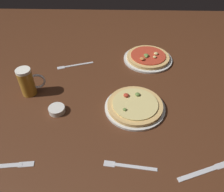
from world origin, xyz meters
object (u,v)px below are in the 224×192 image
at_px(ramekin_sauce, 57,110).
at_px(fork_spare, 129,166).
at_px(knife_right, 205,171).
at_px(knife_spare, 6,166).
at_px(pizza_plate_far, 148,58).
at_px(pizza_plate_near, 135,106).
at_px(beer_mug_dark, 28,82).
at_px(fork_left, 74,65).

height_order(ramekin_sauce, fork_spare, ramekin_sauce).
distance_m(ramekin_sauce, knife_right, 0.70).
relative_size(ramekin_sauce, knife_spare, 0.37).
height_order(pizza_plate_far, fork_spare, pizza_plate_far).
distance_m(pizza_plate_near, knife_spare, 0.61).
bearing_deg(pizza_plate_near, knife_spare, -147.29).
bearing_deg(pizza_plate_far, pizza_plate_near, -103.32).
distance_m(pizza_plate_near, fork_spare, 0.32).
xyz_separation_m(pizza_plate_far, beer_mug_dark, (-0.65, -0.34, 0.06)).
bearing_deg(beer_mug_dark, pizza_plate_near, -10.35).
bearing_deg(pizza_plate_far, beer_mug_dark, -152.54).
bearing_deg(fork_left, beer_mug_dark, -126.33).
xyz_separation_m(ramekin_sauce, fork_left, (0.02, 0.40, -0.01)).
distance_m(ramekin_sauce, fork_left, 0.40).
bearing_deg(ramekin_sauce, pizza_plate_far, 44.37).
bearing_deg(fork_spare, ramekin_sauce, 139.97).
bearing_deg(pizza_plate_far, fork_spare, -100.57).
bearing_deg(fork_left, pizza_plate_near, -45.49).
distance_m(fork_left, knife_spare, 0.71).
distance_m(ramekin_sauce, knife_spare, 0.33).
bearing_deg(knife_spare, fork_left, 76.96).
relative_size(pizza_plate_far, fork_spare, 1.47).
relative_size(fork_left, fork_spare, 1.05).
relative_size(pizza_plate_far, beer_mug_dark, 2.02).
xyz_separation_m(pizza_plate_near, pizza_plate_far, (0.10, 0.44, -0.00)).
distance_m(pizza_plate_near, knife_right, 0.42).
bearing_deg(knife_right, fork_left, 131.14).
height_order(ramekin_sauce, knife_right, ramekin_sauce).
relative_size(beer_mug_dark, knife_spare, 0.70).
height_order(beer_mug_dark, fork_left, beer_mug_dark).
height_order(pizza_plate_near, ramekin_sauce, pizza_plate_near).
height_order(pizza_plate_near, knife_spare, pizza_plate_near).
bearing_deg(ramekin_sauce, pizza_plate_near, 5.06).
height_order(fork_spare, knife_spare, same).
height_order(pizza_plate_far, fork_left, pizza_plate_far).
xyz_separation_m(pizza_plate_far, knife_spare, (-0.62, -0.77, -0.01)).
distance_m(pizza_plate_far, ramekin_sauce, 0.68).
bearing_deg(fork_left, ramekin_sauce, -93.40).
bearing_deg(knife_right, knife_spare, 179.88).
relative_size(pizza_plate_far, fork_left, 1.41).
distance_m(pizza_plate_far, knife_right, 0.79).
xyz_separation_m(pizza_plate_far, fork_left, (-0.46, -0.08, -0.01)).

